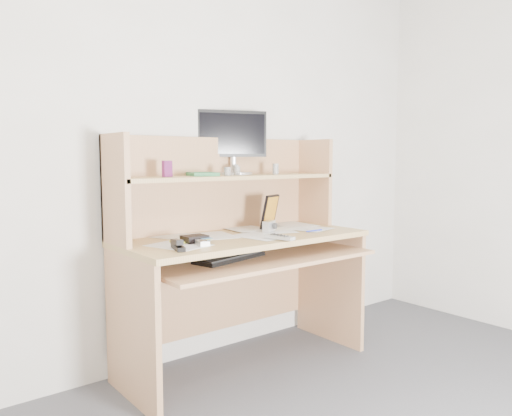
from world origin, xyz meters
TOP-DOWN VIEW (x-y plane):
  - back_wall at (0.00, 1.80)m, footprint 3.60×0.04m
  - desk at (0.00, 1.56)m, footprint 1.40×0.70m
  - paper_clutter at (0.00, 1.48)m, footprint 1.32×0.54m
  - keyboard at (-0.17, 1.39)m, footprint 0.44×0.24m
  - tv_remote at (0.05, 1.24)m, footprint 0.09×0.18m
  - flip_phone at (-0.36, 1.35)m, footprint 0.07×0.10m
  - stapler at (-0.51, 1.32)m, footprint 0.08×0.15m
  - wallet at (-0.34, 1.46)m, footprint 0.12×0.10m
  - sticky_note_pad at (-0.41, 1.49)m, footprint 0.09×0.09m
  - digital_camera at (0.18, 1.48)m, footprint 0.11×0.08m
  - game_case at (0.26, 1.57)m, footprint 0.14×0.07m
  - blue_pen at (0.39, 1.33)m, footprint 0.12×0.01m
  - card_box at (-0.40, 1.62)m, footprint 0.06×0.04m
  - shelf_book at (-0.17, 1.64)m, footprint 0.20×0.23m
  - chip_stack_a at (0.05, 1.62)m, footprint 0.04×0.04m
  - chip_stack_b at (0.08, 1.68)m, footprint 0.04×0.04m
  - chip_stack_c at (-0.04, 1.59)m, footprint 0.05×0.05m
  - chip_stack_d at (0.32, 1.60)m, footprint 0.05×0.05m
  - monitor at (0.10, 1.74)m, footprint 0.43×0.22m

SIDE VIEW (x-z plane):
  - keyboard at x=-0.17m, z-range 0.65..0.68m
  - desk at x=0.00m, z-range 0.04..1.34m
  - paper_clutter at x=0.00m, z-range 0.75..0.76m
  - sticky_note_pad at x=-0.41m, z-range 0.75..0.76m
  - blue_pen at x=0.39m, z-range 0.76..0.76m
  - tv_remote at x=0.05m, z-range 0.76..0.77m
  - flip_phone at x=-0.36m, z-range 0.76..0.78m
  - wallet at x=-0.34m, z-range 0.76..0.79m
  - stapler at x=-0.51m, z-range 0.76..0.80m
  - digital_camera at x=0.18m, z-range 0.76..0.82m
  - game_case at x=0.26m, z-range 0.76..0.96m
  - shelf_book at x=-0.17m, z-range 1.08..1.10m
  - chip_stack_c at x=-0.04m, z-range 1.08..1.13m
  - chip_stack_a at x=0.05m, z-range 1.08..1.13m
  - chip_stack_b at x=0.08m, z-range 1.08..1.14m
  - chip_stack_d at x=0.32m, z-range 1.08..1.15m
  - card_box at x=-0.40m, z-range 1.08..1.17m
  - back_wall at x=0.00m, z-range 0.00..2.50m
  - monitor at x=0.10m, z-range 1.09..1.48m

